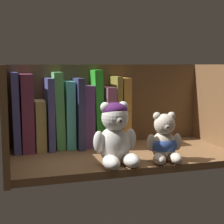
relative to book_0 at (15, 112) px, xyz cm
name	(u,v)px	position (x,y,z in cm)	size (l,w,h in cm)	color
shelf_board	(123,157)	(29.84, -13.55, -12.91)	(64.74, 31.76, 2.00)	brown
shelf_back_panel	(107,107)	(29.84, 2.93, 0.12)	(67.14, 1.20, 28.07)	brown
shelf_side_panel_left	(4,118)	(-3.33, -13.55, 0.12)	(1.60, 34.16, 28.07)	brown
shelf_side_panel_right	(221,109)	(63.01, -13.55, 0.12)	(1.60, 34.16, 28.07)	brown
book_0	(15,112)	(0.00, 0.00, 0.00)	(2.06, 13.99, 23.82)	#4A4D9D
book_1	(26,112)	(3.29, 0.00, -0.26)	(3.55, 14.37, 23.30)	#753252
book_2	(39,124)	(7.09, 0.00, -4.26)	(3.09, 12.15, 15.30)	tan
book_3	(49,113)	(10.10, 0.00, -0.92)	(1.97, 14.09, 21.99)	#4C4F93
book_4	(58,110)	(12.95, 0.00, -0.03)	(2.77, 9.34, 23.77)	#62BF60
book_5	(68,114)	(16.19, 0.00, -1.45)	(2.74, 11.19, 20.92)	#58D1C2
book_6	(77,112)	(19.08, 0.00, -0.96)	(2.08, 15.00, 21.90)	navy
book_7	(87,116)	(22.17, 0.00, -2.15)	(3.14, 10.35, 19.52)	#613C72
book_8	(97,108)	(25.51, 0.00, 0.28)	(2.56, 9.13, 24.39)	green
book_9	(106,116)	(28.69, 0.00, -2.42)	(2.85, 14.19, 18.98)	#975575
book_10	(114,110)	(31.47, 0.00, -0.76)	(1.74, 12.54, 22.30)	olive
book_11	(122,111)	(34.09, 0.00, -1.00)	(2.53, 12.27, 21.83)	#C18A37
teddy_bear_larger	(115,135)	(24.26, -23.89, -4.08)	(12.12, 12.39, 16.51)	white
teddy_bear_smaller	(164,142)	(38.06, -24.40, -6.66)	(9.89, 10.53, 13.35)	beige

